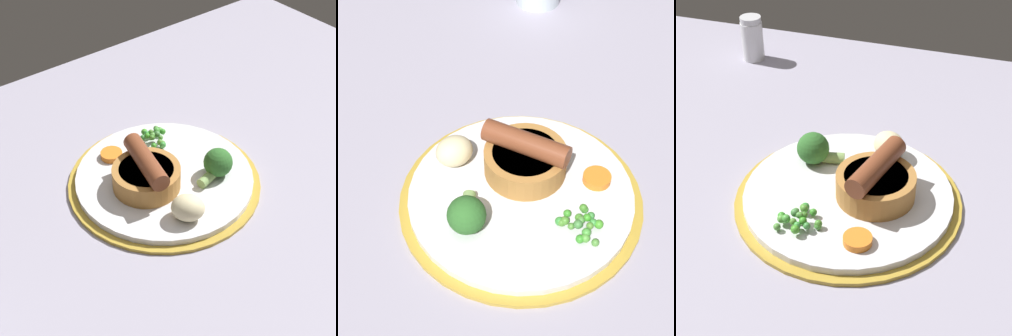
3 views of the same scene
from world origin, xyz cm
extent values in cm
cube|color=#9E99AD|center=(0.00, 0.00, 1.50)|extent=(110.00, 80.00, 3.00)
cylinder|color=#B79333|center=(1.12, -2.96, 3.25)|extent=(26.43, 26.43, 0.50)
cylinder|color=silver|center=(1.12, -2.96, 3.70)|extent=(24.32, 24.32, 1.40)
cylinder|color=#AD7538|center=(4.32, -2.71, 5.90)|extent=(9.11, 9.11, 3.00)
cylinder|color=#472614|center=(4.32, -2.71, 7.25)|extent=(7.29, 7.29, 0.30)
cylinder|color=brown|center=(4.32, -2.71, 8.63)|extent=(4.67, 9.95, 2.47)
sphere|color=#4B8E3D|center=(-2.17, -9.84, 5.66)|extent=(0.73, 0.73, 0.73)
sphere|color=#41833E|center=(-2.74, -9.61, 5.67)|extent=(0.94, 0.94, 0.94)
sphere|color=#42842A|center=(-0.22, -9.81, 5.04)|extent=(0.84, 0.84, 0.84)
sphere|color=#498A2F|center=(-2.24, -8.23, 5.23)|extent=(0.92, 0.92, 0.92)
sphere|color=green|center=(-1.53, -10.36, 5.47)|extent=(0.85, 0.85, 0.85)
sphere|color=green|center=(-4.13, -10.06, 5.21)|extent=(0.89, 0.89, 0.89)
sphere|color=#4D8B37|center=(-2.89, -8.95, 5.33)|extent=(0.70, 0.70, 0.70)
sphere|color=green|center=(-2.31, -7.70, 5.05)|extent=(0.94, 0.94, 0.94)
sphere|color=#4C8C39|center=(-4.03, -11.58, 4.97)|extent=(0.81, 0.81, 0.81)
sphere|color=#44882D|center=(-1.75, -9.55, 5.52)|extent=(0.82, 0.82, 0.82)
sphere|color=#4E8830|center=(-2.49, -10.78, 5.47)|extent=(0.76, 0.76, 0.76)
sphere|color=#4E9A39|center=(-3.94, -10.56, 5.27)|extent=(0.94, 0.94, 0.94)
sphere|color=green|center=(-1.91, -11.05, 5.36)|extent=(0.79, 0.79, 0.79)
sphere|color=green|center=(-3.38, -10.56, 5.44)|extent=(0.94, 0.94, 0.94)
sphere|color=#3B893B|center=(-0.98, -10.71, 5.22)|extent=(0.79, 0.79, 0.79)
sphere|color=green|center=(-1.92, -11.63, 5.26)|extent=(0.96, 0.96, 0.96)
sphere|color=#4D8C37|center=(-2.05, -9.80, 5.64)|extent=(0.79, 0.79, 0.79)
sphere|color=#3A9129|center=(-1.15, -8.31, 5.07)|extent=(0.83, 0.83, 0.83)
sphere|color=#46852C|center=(-2.44, -7.93, 5.09)|extent=(0.86, 0.86, 0.86)
sphere|color=#428E33|center=(0.01, -9.97, 4.81)|extent=(0.81, 0.81, 0.81)
sphere|color=#2D6628|center=(-4.75, 1.33, 6.39)|extent=(3.99, 3.99, 3.99)
cylinder|color=#7A9E56|center=(-2.30, 1.87, 5.10)|extent=(2.87, 1.93, 1.40)
ellipsoid|color=beige|center=(3.82, 5.25, 6.08)|extent=(5.60, 5.61, 3.35)
cylinder|color=orange|center=(4.62, -10.66, 4.82)|extent=(3.87, 3.87, 0.85)
camera|label=1|loc=(36.64, 42.75, 54.78)|focal=60.00mm
camera|label=2|loc=(-37.29, -10.52, 50.44)|focal=60.00mm
camera|label=3|loc=(16.25, -50.83, 45.76)|focal=60.00mm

